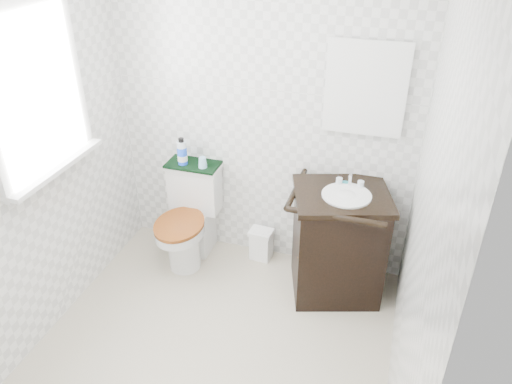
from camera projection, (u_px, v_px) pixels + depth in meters
The scene contains 13 objects.
floor at pixel (206, 360), 3.12m from camera, with size 2.40×2.40×0.00m, color #A79E87.
wall_back at pixel (262, 112), 3.50m from camera, with size 2.40×2.40×0.00m, color silver.
wall_left at pixel (13, 166), 2.79m from camera, with size 2.40×2.40×0.00m, color silver.
wall_right at pixel (421, 234), 2.23m from camera, with size 2.40×2.40×0.00m, color silver.
window at pixel (33, 93), 2.82m from camera, with size 0.02×0.70×0.90m, color white.
mirror at pixel (366, 89), 3.18m from camera, with size 0.50×0.02×0.60m, color silver.
toilet at pixel (190, 220), 3.88m from camera, with size 0.41×0.62×0.76m.
vanity at pixel (338, 241), 3.48m from camera, with size 0.76×0.70×0.92m.
trash_bin at pixel (261, 244), 3.95m from camera, with size 0.19×0.15×0.26m.
towel at pixel (193, 164), 3.76m from camera, with size 0.40×0.22×0.02m, color black.
mouthwash_bottle at pixel (182, 152), 3.70m from camera, with size 0.07×0.07×0.21m.
cup at pixel (203, 162), 3.68m from camera, with size 0.06×0.06×0.08m, color #87BADD.
soap_bar at pixel (345, 182), 3.39m from camera, with size 0.07×0.05×0.02m, color #19747B.
Camera 1 is at (0.94, -1.97, 2.49)m, focal length 35.00 mm.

